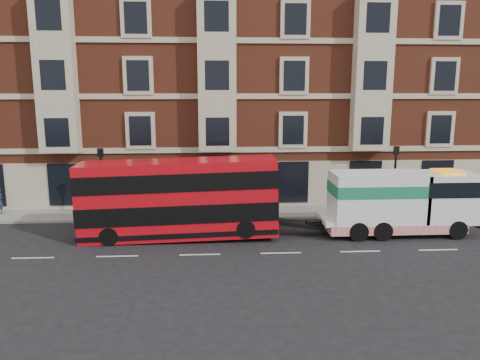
# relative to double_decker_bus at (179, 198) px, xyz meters

# --- Properties ---
(ground) EXTENTS (120.00, 120.00, 0.00)m
(ground) POSITION_rel_double_decker_bus_xyz_m (1.17, -2.71, -2.25)
(ground) COLOR black
(ground) RESTS_ON ground
(sidewalk) EXTENTS (90.00, 3.00, 0.15)m
(sidewalk) POSITION_rel_double_decker_bus_xyz_m (1.17, 4.79, -2.18)
(sidewalk) COLOR slate
(sidewalk) RESTS_ON ground
(victorian_terrace) EXTENTS (45.00, 12.00, 20.40)m
(victorian_terrace) POSITION_rel_double_decker_bus_xyz_m (1.67, 12.29, 7.81)
(victorian_terrace) COLOR brown
(victorian_terrace) RESTS_ON ground
(lamp_post_west) EXTENTS (0.35, 0.15, 4.35)m
(lamp_post_west) POSITION_rel_double_decker_bus_xyz_m (-4.83, 3.49, 0.42)
(lamp_post_west) COLOR black
(lamp_post_west) RESTS_ON sidewalk
(lamp_post_east) EXTENTS (0.35, 0.15, 4.35)m
(lamp_post_east) POSITION_rel_double_decker_bus_xyz_m (13.17, 3.49, 0.42)
(lamp_post_east) COLOR black
(lamp_post_east) RESTS_ON sidewalk
(double_decker_bus) EXTENTS (10.51, 2.41, 4.25)m
(double_decker_bus) POSITION_rel_double_decker_bus_xyz_m (0.00, 0.00, 0.00)
(double_decker_bus) COLOR red
(double_decker_bus) RESTS_ON ground
(tow_truck) EXTENTS (8.41, 2.49, 3.50)m
(tow_truck) POSITION_rel_double_decker_bus_xyz_m (12.06, 0.00, -0.39)
(tow_truck) COLOR white
(tow_truck) RESTS_ON ground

